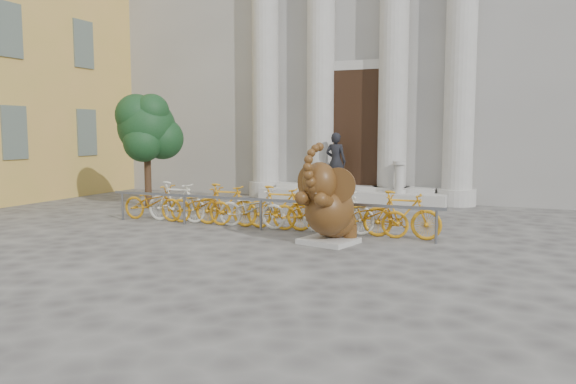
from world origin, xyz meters
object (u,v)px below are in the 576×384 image
at_px(pedestrian, 336,162).
at_px(bike_rack, 265,207).
at_px(elephant_statue, 328,207).
at_px(tree, 147,129).

bearing_deg(pedestrian, bike_rack, 94.91).
height_order(bike_rack, pedestrian, pedestrian).
height_order(elephant_statue, bike_rack, elephant_statue).
relative_size(elephant_statue, tree, 0.61).
xyz_separation_m(tree, pedestrian, (4.74, 3.33, -1.03)).
distance_m(bike_rack, pedestrian, 5.47).
distance_m(elephant_statue, bike_rack, 2.21).
bearing_deg(elephant_statue, pedestrian, 120.55).
bearing_deg(bike_rack, tree, 156.66).
relative_size(elephant_statue, bike_rack, 0.25).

